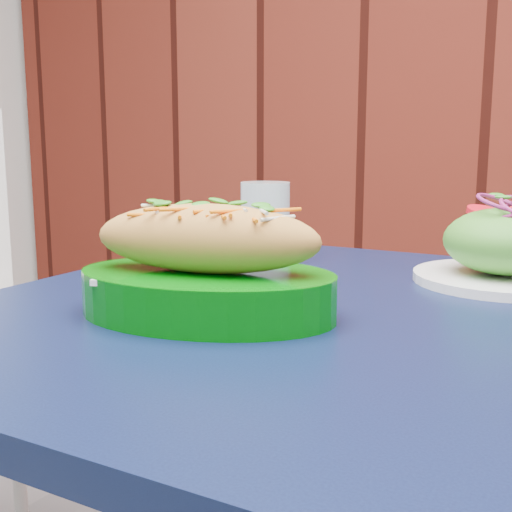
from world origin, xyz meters
The scene contains 4 objects.
cafe_table centered at (-0.23, 1.60, 0.66)m, with size 0.85×0.85×0.75m.
banh_mi_basket centered at (-0.32, 1.49, 0.80)m, with size 0.32×0.25×0.13m.
salad_plate centered at (-0.09, 1.84, 0.80)m, with size 0.23×0.23×0.11m.
water_glass centered at (-0.44, 1.80, 0.81)m, with size 0.08×0.08×0.12m, color silver.
Camera 1 is at (0.08, 0.97, 0.93)m, focal length 45.00 mm.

